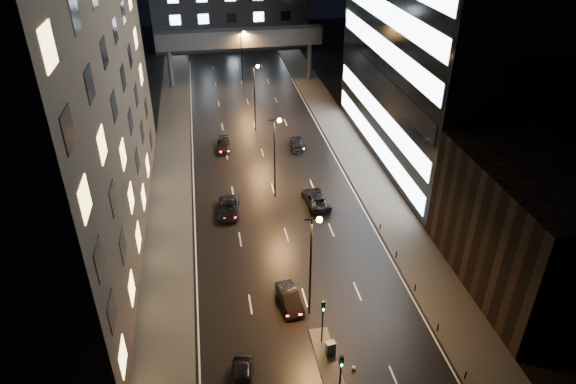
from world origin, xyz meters
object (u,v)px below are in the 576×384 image
object	(u,v)px
car_toward_a	(316,199)
car_away_a	(242,380)
utility_cabinet	(330,348)
car_away_d	(224,145)
car_away_b	(290,298)
car_away_c	(229,208)
car_toward_b	(297,143)

from	to	relation	value
car_toward_a	car_away_a	bearing A→B (deg)	62.08
car_toward_a	utility_cabinet	world-z (taller)	car_toward_a
car_away_a	car_away_d	size ratio (longest dim) A/B	0.97
car_away_b	car_away_c	bearing A→B (deg)	98.00
car_away_d	car_toward_a	distance (m)	19.15
car_away_a	car_away_d	bearing A→B (deg)	94.11
car_toward_b	car_away_a	bearing A→B (deg)	80.28
car_away_b	car_toward_b	bearing A→B (deg)	71.07
car_away_a	utility_cabinet	xyz separation A→B (m)	(7.24, 1.86, 0.00)
utility_cabinet	car_away_b	bearing A→B (deg)	100.41
car_away_a	car_away_b	xyz separation A→B (m)	(5.04, 8.02, -0.00)
car_toward_b	utility_cabinet	xyz separation A→B (m)	(-4.39, -37.64, 0.03)
car_away_a	car_away_c	size ratio (longest dim) A/B	0.83
car_away_a	utility_cabinet	size ratio (longest dim) A/B	3.66
car_away_c	car_away_a	bearing A→B (deg)	-85.87
car_away_c	car_away_d	xyz separation A→B (m)	(0.51, 16.64, -0.07)
car_away_d	utility_cabinet	xyz separation A→B (m)	(5.99, -38.71, 0.09)
car_toward_a	car_toward_b	bearing A→B (deg)	-95.71
car_away_c	car_away_d	world-z (taller)	car_away_c
car_away_a	car_toward_b	bearing A→B (deg)	79.48
car_away_a	car_away_d	xyz separation A→B (m)	(1.25, 40.58, -0.09)
car_away_d	car_away_c	bearing A→B (deg)	-89.03
car_away_c	car_away_d	size ratio (longest dim) A/B	1.16
car_away_a	car_away_c	xyz separation A→B (m)	(0.74, 23.93, -0.01)
car_away_b	utility_cabinet	bearing A→B (deg)	-77.44
car_away_a	car_away_b	size ratio (longest dim) A/B	0.97
car_away_c	utility_cabinet	distance (m)	23.01
car_away_d	car_toward_b	xyz separation A→B (m)	(10.38, -1.07, 0.06)
car_away_d	car_toward_b	distance (m)	10.43
car_away_a	car_toward_a	bearing A→B (deg)	71.34
car_away_a	car_away_c	distance (m)	23.95
car_away_b	utility_cabinet	world-z (taller)	car_away_b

